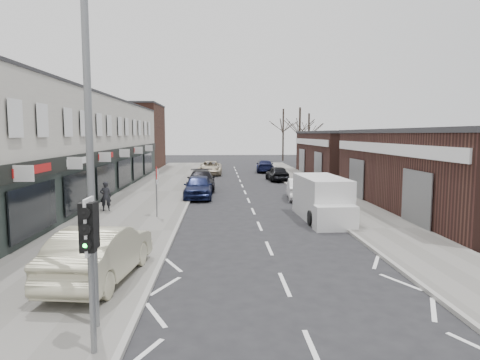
{
  "coord_description": "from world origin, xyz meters",
  "views": [
    {
      "loc": [
        -1.89,
        -10.17,
        4.43
      ],
      "look_at": [
        -1.1,
        6.73,
        2.6
      ],
      "focal_mm": 32.0,
      "sensor_mm": 36.0,
      "label": 1
    }
  ],
  "objects": [
    {
      "name": "white_van",
      "position": [
        3.4,
        11.53,
        1.04
      ],
      "size": [
        2.2,
        5.75,
        2.21
      ],
      "rotation": [
        0.0,
        0.0,
        0.04
      ],
      "color": "white",
      "rests_on": "ground"
    },
    {
      "name": "brick_block_far",
      "position": [
        -13.5,
        45.0,
        4.0
      ],
      "size": [
        8.0,
        10.0,
        8.0
      ],
      "primitive_type": "cube",
      "color": "#48271F",
      "rests_on": "ground"
    },
    {
      "name": "parked_car_left_b",
      "position": [
        -3.4,
        23.55,
        0.77
      ],
      "size": [
        2.27,
        5.35,
        1.54
      ],
      "primitive_type": "imported",
      "rotation": [
        0.0,
        0.0,
        0.02
      ],
      "color": "black",
      "rests_on": "ground"
    },
    {
      "name": "parked_car_right_c",
      "position": [
        3.33,
        39.18,
        0.71
      ],
      "size": [
        2.38,
        5.03,
        1.42
      ],
      "primitive_type": "imported",
      "rotation": [
        0.0,
        0.0,
        3.06
      ],
      "color": "#111638",
      "rests_on": "ground"
    },
    {
      "name": "pavement_right",
      "position": [
        5.75,
        22.0,
        0.06
      ],
      "size": [
        3.5,
        64.0,
        0.12
      ],
      "primitive_type": "cube",
      "color": "slate",
      "rests_on": "ground"
    },
    {
      "name": "traffic_light",
      "position": [
        -4.4,
        -2.02,
        2.41
      ],
      "size": [
        0.28,
        0.6,
        3.1
      ],
      "color": "slate",
      "rests_on": "pavement_left"
    },
    {
      "name": "parked_car_right_b",
      "position": [
        3.5,
        29.81,
        0.71
      ],
      "size": [
        1.97,
        4.29,
        1.42
      ],
      "primitive_type": "imported",
      "rotation": [
        0.0,
        0.0,
        3.21
      ],
      "color": "black",
      "rests_on": "ground"
    },
    {
      "name": "parked_car_left_c",
      "position": [
        -2.94,
        36.16,
        0.73
      ],
      "size": [
        2.51,
        5.32,
        1.47
      ],
      "primitive_type": "imported",
      "rotation": [
        0.0,
        0.0,
        -0.01
      ],
      "color": "beige",
      "rests_on": "ground"
    },
    {
      "name": "tree_far_c",
      "position": [
        8.5,
        60.0,
        0.0
      ],
      "size": [
        3.6,
        3.6,
        8.5
      ],
      "primitive_type": null,
      "color": "#382D26",
      "rests_on": "ground"
    },
    {
      "name": "tree_far_a",
      "position": [
        9.0,
        48.0,
        0.0
      ],
      "size": [
        3.6,
        3.6,
        8.0
      ],
      "primitive_type": null,
      "color": "#382D26",
      "rests_on": "ground"
    },
    {
      "name": "right_unit_far",
      "position": [
        12.5,
        34.0,
        2.25
      ],
      "size": [
        10.0,
        16.0,
        4.5
      ],
      "primitive_type": "cube",
      "color": "#3B201A",
      "rests_on": "ground"
    },
    {
      "name": "street_lamp",
      "position": [
        -4.53,
        -0.8,
        4.62
      ],
      "size": [
        2.23,
        0.22,
        8.0
      ],
      "color": "slate",
      "rests_on": "pavement_left"
    },
    {
      "name": "parked_car_left_a",
      "position": [
        -3.4,
        19.19,
        0.8
      ],
      "size": [
        1.89,
        4.7,
        1.6
      ],
      "primitive_type": "imported",
      "rotation": [
        0.0,
        0.0,
        -0.0
      ],
      "color": "#141B40",
      "rests_on": "ground"
    },
    {
      "name": "pedestrian",
      "position": [
        -8.3,
        13.84,
        0.95
      ],
      "size": [
        0.68,
        0.52,
        1.67
      ],
      "primitive_type": "imported",
      "rotation": [
        0.0,
        0.0,
        3.36
      ],
      "color": "black",
      "rests_on": "pavement_left"
    },
    {
      "name": "right_unit_near",
      "position": [
        12.5,
        14.0,
        2.25
      ],
      "size": [
        10.0,
        18.0,
        4.5
      ],
      "primitive_type": "cube",
      "color": "#3B201A",
      "rests_on": "ground"
    },
    {
      "name": "parked_car_right_a",
      "position": [
        3.5,
        18.49,
        0.72
      ],
      "size": [
        1.97,
        4.52,
        1.44
      ],
      "primitive_type": "imported",
      "rotation": [
        0.0,
        0.0,
        3.04
      ],
      "color": "white",
      "rests_on": "ground"
    },
    {
      "name": "sedan_on_pavement",
      "position": [
        -5.44,
        2.33,
        0.94
      ],
      "size": [
        2.32,
        5.14,
        1.64
      ],
      "primitive_type": "imported",
      "rotation": [
        0.0,
        0.0,
        3.02
      ],
      "color": "#C0BB99",
      "rests_on": "pavement_left"
    },
    {
      "name": "pavement_left",
      "position": [
        -6.75,
        22.0,
        0.06
      ],
      "size": [
        5.5,
        64.0,
        0.12
      ],
      "primitive_type": "cube",
      "color": "slate",
      "rests_on": "ground"
    },
    {
      "name": "warning_sign",
      "position": [
        -5.16,
        12.0,
        2.2
      ],
      "size": [
        0.12,
        0.8,
        2.7
      ],
      "color": "slate",
      "rests_on": "pavement_left"
    },
    {
      "name": "shop_terrace_left",
      "position": [
        -13.5,
        19.5,
        3.55
      ],
      "size": [
        8.0,
        41.0,
        7.1
      ],
      "primitive_type": "cube",
      "color": "beige",
      "rests_on": "ground"
    },
    {
      "name": "ground",
      "position": [
        0.0,
        0.0,
        0.0
      ],
      "size": [
        160.0,
        160.0,
        0.0
      ],
      "primitive_type": "plane",
      "color": "black",
      "rests_on": "ground"
    },
    {
      "name": "tree_far_b",
      "position": [
        11.5,
        54.0,
        0.0
      ],
      "size": [
        3.6,
        3.6,
        7.5
      ],
      "primitive_type": null,
      "color": "#382D26",
      "rests_on": "ground"
    }
  ]
}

